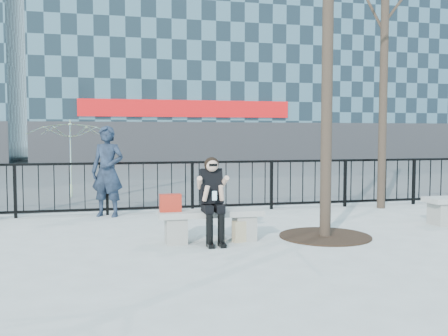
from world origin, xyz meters
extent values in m
plane|color=#A2A39E|center=(0.00, 0.00, 0.00)|extent=(120.00, 120.00, 0.00)
cube|color=#474747|center=(0.00, 15.00, 0.00)|extent=(60.00, 23.00, 0.01)
cube|color=black|center=(0.00, 3.00, 1.08)|extent=(14.00, 0.05, 0.05)
cube|color=black|center=(0.00, 3.00, 0.12)|extent=(14.00, 0.05, 0.05)
cube|color=#2D2D30|center=(3.00, 21.96, 1.20)|extent=(18.00, 0.08, 2.40)
cube|color=red|center=(3.00, 21.90, 3.20)|extent=(12.60, 0.12, 1.00)
cube|color=slate|center=(20.00, 27.00, 10.00)|extent=(16.00, 10.00, 20.00)
cube|color=#2D2D30|center=(20.00, 21.96, 1.20)|extent=(16.00, 0.08, 2.40)
cylinder|color=black|center=(1.90, -0.10, 3.75)|extent=(0.18, 0.18, 7.50)
cylinder|color=black|center=(4.50, 2.60, 3.50)|extent=(0.18, 0.18, 7.00)
cylinder|color=black|center=(1.90, -0.10, 0.01)|extent=(1.50, 1.50, 0.02)
cube|color=gray|center=(-0.55, 0.00, 0.20)|extent=(0.32, 0.38, 0.40)
cube|color=gray|center=(0.55, 0.00, 0.20)|extent=(0.32, 0.38, 0.40)
cube|color=gray|center=(0.00, 0.00, 0.45)|extent=(1.65, 0.46, 0.09)
cube|color=gray|center=(4.48, 0.45, 0.21)|extent=(0.33, 0.40, 0.42)
cube|color=red|center=(-0.63, 0.02, 0.63)|extent=(0.33, 0.16, 0.27)
cube|color=beige|center=(0.50, -0.13, 0.16)|extent=(0.37, 0.21, 0.33)
imported|color=black|center=(-1.59, 2.80, 0.93)|extent=(0.80, 0.68, 1.86)
imported|color=yellow|center=(-2.54, 6.07, 1.04)|extent=(2.63, 2.67, 2.08)
camera|label=1|loc=(-1.53, -7.63, 1.69)|focal=40.00mm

